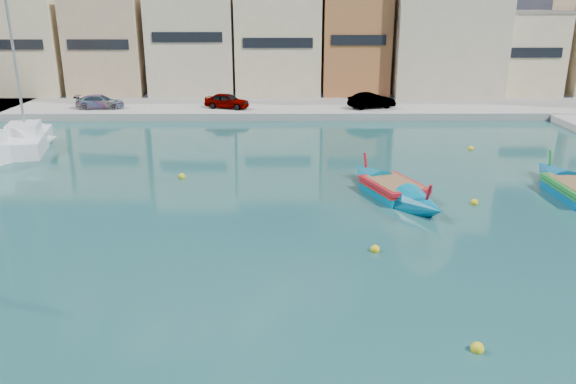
# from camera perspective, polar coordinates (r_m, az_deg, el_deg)

# --- Properties ---
(ground) EXTENTS (160.00, 160.00, 0.00)m
(ground) POSITION_cam_1_polar(r_m,az_deg,el_deg) (19.01, 15.49, -9.75)
(ground) COLOR #174145
(ground) RESTS_ON ground
(north_quay) EXTENTS (80.00, 8.00, 0.60)m
(north_quay) POSITION_cam_1_polar(r_m,az_deg,el_deg) (49.08, 5.73, 8.43)
(north_quay) COLOR gray
(north_quay) RESTS_ON ground
(north_townhouses) EXTENTS (83.20, 7.87, 10.19)m
(north_townhouses) POSITION_cam_1_polar(r_m,az_deg,el_deg) (56.80, 12.04, 14.26)
(north_townhouses) COLOR beige
(north_townhouses) RESTS_ON ground
(church_block) EXTENTS (10.00, 10.00, 19.10)m
(church_block) POSITION_cam_1_polar(r_m,az_deg,el_deg) (58.07, 15.50, 17.47)
(church_block) COLOR beige
(church_block) RESTS_ON ground
(parked_cars) EXTENTS (26.65, 2.60, 1.28)m
(parked_cars) POSITION_cam_1_polar(r_m,az_deg,el_deg) (47.39, -5.66, 9.19)
(parked_cars) COLOR #4C1919
(parked_cars) RESTS_ON north_quay
(luzzu_green) EXTENTS (4.73, 8.14, 2.50)m
(luzzu_green) POSITION_cam_1_polar(r_m,az_deg,el_deg) (27.50, 10.64, 0.12)
(luzzu_green) COLOR #007097
(luzzu_green) RESTS_ON ground
(yacht_north) EXTENTS (4.47, 9.00, 11.57)m
(yacht_north) POSITION_cam_1_polar(r_m,az_deg,el_deg) (41.21, -24.65, 5.13)
(yacht_north) COLOR white
(yacht_north) RESTS_ON ground
(yacht_midnorth) EXTENTS (5.89, 9.19, 12.56)m
(yacht_midnorth) POSITION_cam_1_polar(r_m,az_deg,el_deg) (38.27, -26.48, 4.02)
(yacht_midnorth) COLOR white
(yacht_midnorth) RESTS_ON ground
(mooring_buoys) EXTENTS (27.71, 22.22, 0.36)m
(mooring_buoys) POSITION_cam_1_polar(r_m,az_deg,el_deg) (25.38, 17.08, -2.42)
(mooring_buoys) COLOR yellow
(mooring_buoys) RESTS_ON ground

